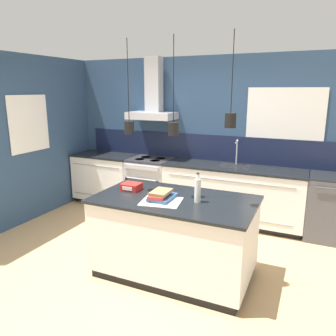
{
  "coord_description": "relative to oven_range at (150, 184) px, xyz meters",
  "views": [
    {
      "loc": [
        1.7,
        -3.2,
        2.06
      ],
      "look_at": [
        -0.06,
        0.65,
        1.05
      ],
      "focal_mm": 35.0,
      "sensor_mm": 36.0,
      "label": 1
    }
  ],
  "objects": [
    {
      "name": "counter_run_left",
      "position": [
        -0.93,
        0.01,
        0.01
      ],
      "size": [
        1.15,
        0.64,
        0.91
      ],
      "color": "black",
      "rests_on": "ground_plane"
    },
    {
      "name": "oven_range",
      "position": [
        0.0,
        0.0,
        0.0
      ],
      "size": [
        0.73,
        0.66,
        0.91
      ],
      "color": "#B5B5BA",
      "rests_on": "ground_plane"
    },
    {
      "name": "red_supply_box",
      "position": [
        0.63,
        -1.69,
        0.49
      ],
      "size": [
        0.22,
        0.19,
        0.08
      ],
      "color": "red",
      "rests_on": "kitchen_island"
    },
    {
      "name": "ground_plane",
      "position": [
        0.87,
        -1.69,
        -0.46
      ],
      "size": [
        16.0,
        16.0,
        0.0
      ],
      "primitive_type": "plane",
      "color": "tan",
      "rests_on": "ground"
    },
    {
      "name": "dishwasher",
      "position": [
        2.85,
        0.0,
        -0.0
      ],
      "size": [
        0.63,
        0.65,
        0.91
      ],
      "color": "#4C4C51",
      "rests_on": "ground_plane"
    },
    {
      "name": "wall_left",
      "position": [
        -1.56,
        -0.99,
        0.85
      ],
      "size": [
        0.08,
        3.8,
        2.6
      ],
      "color": "navy",
      "rests_on": "ground_plane"
    },
    {
      "name": "kitchen_island",
      "position": [
        1.22,
        -1.76,
        0.0
      ],
      "size": [
        1.76,
        0.99,
        0.91
      ],
      "color": "black",
      "rests_on": "ground_plane"
    },
    {
      "name": "bottle_on_island",
      "position": [
        1.49,
        -1.78,
        0.59
      ],
      "size": [
        0.07,
        0.07,
        0.32
      ],
      "color": "silver",
      "rests_on": "kitchen_island"
    },
    {
      "name": "paper_pile",
      "position": [
        1.14,
        -1.93,
        0.46
      ],
      "size": [
        0.47,
        0.42,
        0.01
      ],
      "color": "silver",
      "rests_on": "kitchen_island"
    },
    {
      "name": "wall_back",
      "position": [
        0.81,
        0.31,
        0.9
      ],
      "size": [
        5.6,
        2.2,
        2.6
      ],
      "color": "navy",
      "rests_on": "ground_plane"
    },
    {
      "name": "book_stack",
      "position": [
        1.11,
        -1.87,
        0.5
      ],
      "size": [
        0.26,
        0.35,
        0.1
      ],
      "color": "#335684",
      "rests_on": "kitchen_island"
    },
    {
      "name": "counter_run_sink",
      "position": [
        1.45,
        0.01,
        0.01
      ],
      "size": [
        2.18,
        0.64,
        1.31
      ],
      "color": "black",
      "rests_on": "ground_plane"
    }
  ]
}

